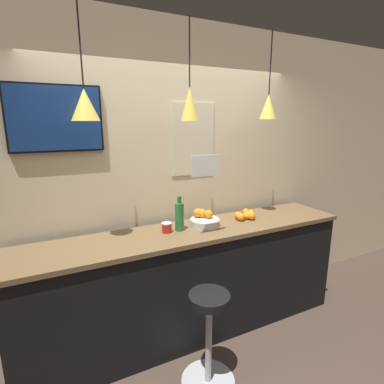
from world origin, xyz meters
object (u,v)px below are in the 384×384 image
fruit_bowl (204,220)px  juice_bottle (179,216)px  spread_jar (167,228)px  mounted_tv (56,119)px  bar_stool (209,331)px

fruit_bowl → juice_bottle: juice_bottle is taller
fruit_bowl → spread_jar: bearing=-177.6°
juice_bottle → spread_jar: 0.15m
spread_jar → fruit_bowl: bearing=2.4°
juice_bottle → mounted_tv: size_ratio=0.45×
bar_stool → spread_jar: (-0.07, 0.64, 0.63)m
spread_jar → bar_stool: bearing=-83.4°
juice_bottle → mounted_tv: bearing=161.3°
bar_stool → mounted_tv: (-0.87, 0.94, 1.56)m
mounted_tv → bar_stool: bearing=-47.5°
bar_stool → mounted_tv: bearing=132.5°
juice_bottle → mounted_tv: 1.28m
bar_stool → juice_bottle: size_ratio=2.43×
mounted_tv → fruit_bowl: bearing=-14.1°
bar_stool → juice_bottle: 0.96m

